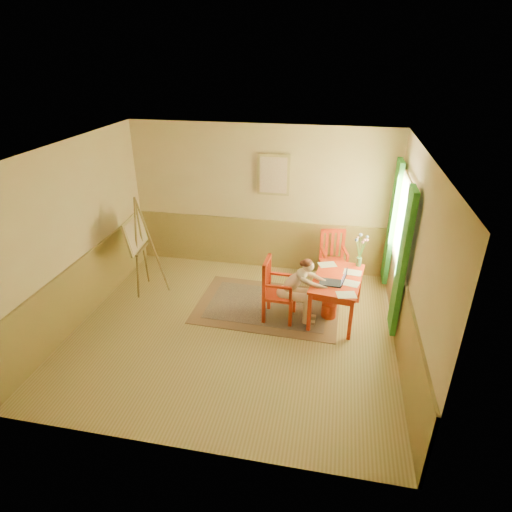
% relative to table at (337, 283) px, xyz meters
% --- Properties ---
extents(room, '(5.04, 4.54, 2.84)m').
position_rel_table_xyz_m(room, '(-1.54, -0.69, 0.77)').
color(room, tan).
rests_on(room, ground).
extents(wainscot, '(5.00, 4.50, 1.00)m').
position_rel_table_xyz_m(wainscot, '(-1.54, 0.10, -0.13)').
color(wainscot, '#A48E50').
rests_on(wainscot, room).
extents(window, '(0.12, 2.01, 2.20)m').
position_rel_table_xyz_m(window, '(0.88, 0.41, 0.71)').
color(window, white).
rests_on(window, room).
extents(wall_portrait, '(0.60, 0.05, 0.76)m').
position_rel_table_xyz_m(wall_portrait, '(-1.29, 1.51, 1.27)').
color(wall_portrait, tan).
rests_on(wall_portrait, room).
extents(rug, '(2.45, 1.67, 0.02)m').
position_rel_table_xyz_m(rug, '(-1.13, 0.07, -0.62)').
color(rug, '#8C7251').
rests_on(rug, room).
extents(table, '(0.88, 1.29, 0.72)m').
position_rel_table_xyz_m(table, '(0.00, 0.00, 0.00)').
color(table, red).
rests_on(table, room).
extents(chair_left, '(0.50, 0.48, 1.05)m').
position_rel_table_xyz_m(chair_left, '(-0.94, -0.23, -0.11)').
color(chair_left, red).
rests_on(chair_left, room).
extents(chair_back, '(0.55, 0.56, 1.03)m').
position_rel_table_xyz_m(chair_back, '(-0.09, 1.09, -0.12)').
color(chair_back, red).
rests_on(chair_back, room).
extents(figure, '(0.83, 0.36, 1.12)m').
position_rel_table_xyz_m(figure, '(-0.61, -0.24, -0.01)').
color(figure, beige).
rests_on(figure, room).
extents(laptop, '(0.41, 0.26, 0.24)m').
position_rel_table_xyz_m(laptop, '(-0.04, -0.20, 0.14)').
color(laptop, '#1E2338').
rests_on(laptop, table).
extents(papers, '(0.74, 1.20, 0.00)m').
position_rel_table_xyz_m(papers, '(0.09, -0.00, 0.09)').
color(papers, white).
rests_on(papers, table).
extents(vase, '(0.24, 0.27, 0.55)m').
position_rel_table_xyz_m(vase, '(0.33, 0.50, 0.34)').
color(vase, '#3F724C').
rests_on(vase, table).
extents(wastebasket, '(0.27, 0.27, 0.27)m').
position_rel_table_xyz_m(wastebasket, '(-0.09, -0.05, -0.50)').
color(wastebasket, '#BE3917').
rests_on(wastebasket, room).
extents(easel, '(0.62, 0.79, 1.77)m').
position_rel_table_xyz_m(easel, '(-3.45, 0.20, 0.42)').
color(easel, olive).
rests_on(easel, room).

